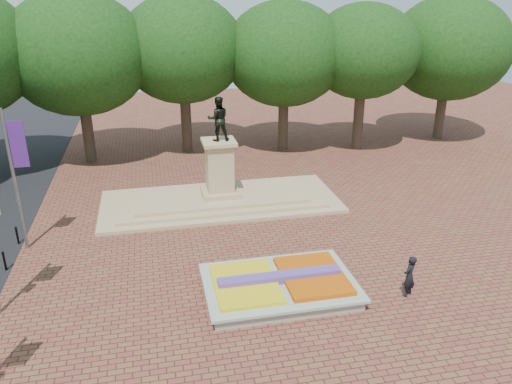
% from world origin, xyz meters
% --- Properties ---
extents(ground, '(90.00, 90.00, 0.00)m').
position_xyz_m(ground, '(0.00, 0.00, 0.00)').
color(ground, brown).
rests_on(ground, ground).
extents(flower_bed, '(6.30, 4.30, 0.91)m').
position_xyz_m(flower_bed, '(1.03, -2.00, 0.38)').
color(flower_bed, gray).
rests_on(flower_bed, ground).
extents(monument, '(14.00, 6.00, 6.40)m').
position_xyz_m(monument, '(0.00, 8.00, 0.88)').
color(monument, tan).
rests_on(monument, ground).
extents(tree_row_back, '(44.80, 8.80, 10.43)m').
position_xyz_m(tree_row_back, '(2.33, 18.00, 6.67)').
color(tree_row_back, '#33251C').
rests_on(tree_row_back, ground).
extents(pedestrian, '(0.80, 0.74, 1.83)m').
position_xyz_m(pedestrian, '(6.19, -3.31, 0.91)').
color(pedestrian, black).
rests_on(pedestrian, ground).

